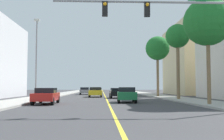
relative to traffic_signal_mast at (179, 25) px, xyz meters
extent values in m
plane|color=#38383A|center=(-3.83, 31.18, -5.05)|extent=(192.00, 192.00, 0.00)
cube|color=#9E9B93|center=(-12.36, 31.18, -4.98)|extent=(3.77, 168.00, 0.15)
cube|color=#9E9B93|center=(4.69, 31.18, -4.98)|extent=(3.77, 168.00, 0.15)
cube|color=yellow|center=(-3.83, 31.18, -5.05)|extent=(0.16, 144.00, 0.01)
cube|color=beige|center=(16.94, 35.62, 1.53)|extent=(15.36, 15.43, 13.16)
cylinder|color=gray|center=(-2.02, 0.00, 1.33)|extent=(10.46, 0.14, 0.14)
cube|color=black|center=(-1.85, 0.00, 0.88)|extent=(0.32, 0.24, 0.84)
sphere|color=orange|center=(-1.85, -0.14, 1.13)|extent=(0.20, 0.20, 0.20)
cube|color=black|center=(-4.29, 0.00, 0.88)|extent=(0.32, 0.24, 0.84)
sphere|color=orange|center=(-4.29, -0.14, 1.13)|extent=(0.20, 0.20, 0.20)
cylinder|color=gray|center=(-10.97, 11.63, -0.95)|extent=(0.16, 0.16, 7.90)
cube|color=beige|center=(-10.97, 11.63, 3.15)|extent=(0.56, 0.28, 0.20)
cylinder|color=brown|center=(3.89, 5.28, -1.68)|extent=(0.30, 0.30, 6.44)
sphere|color=#1E6B28|center=(3.89, 5.28, 1.54)|extent=(3.78, 3.78, 3.78)
cone|color=#1E6B28|center=(5.01, 5.12, 1.34)|extent=(0.63, 1.65, 2.01)
cone|color=#1E6B28|center=(4.26, 6.36, 1.34)|extent=(1.93, 1.04, 1.81)
cone|color=#1E6B28|center=(3.50, 6.35, 1.34)|extent=(1.79, 1.02, 1.68)
cone|color=#1E6B28|center=(2.76, 5.35, 1.34)|extent=(0.52, 1.75, 1.23)
cone|color=#1E6B28|center=(3.27, 4.33, 1.34)|extent=(1.77, 1.46, 1.61)
cone|color=#1E6B28|center=(4.61, 4.40, 1.34)|extent=(1.78, 1.75, 1.64)
cylinder|color=brown|center=(4.00, 13.81, -1.42)|extent=(0.37, 0.37, 6.96)
sphere|color=#1E6B28|center=(4.00, 13.81, 2.06)|extent=(2.65, 2.65, 2.65)
cone|color=#1E6B28|center=(4.79, 13.74, 1.86)|extent=(0.51, 1.12, 1.28)
cone|color=#1E6B28|center=(4.10, 14.60, 1.86)|extent=(1.22, 0.55, 1.50)
cone|color=#1E6B28|center=(3.29, 14.16, 1.86)|extent=(0.91, 1.33, 1.45)
cone|color=#1E6B28|center=(3.38, 13.30, 1.86)|extent=(0.96, 1.03, 1.46)
cone|color=#1E6B28|center=(4.24, 13.05, 1.86)|extent=(1.37, 0.78, 1.34)
cylinder|color=brown|center=(3.58, 22.33, -1.48)|extent=(0.35, 0.35, 6.84)
sphere|color=#1E6B28|center=(3.58, 22.33, 1.94)|extent=(3.42, 3.42, 3.42)
cone|color=#1E6B28|center=(4.60, 22.46, 1.74)|extent=(0.57, 1.36, 1.56)
cone|color=#1E6B28|center=(4.10, 23.22, 1.74)|extent=(1.40, 1.04, 1.53)
cone|color=#1E6B28|center=(3.21, 23.28, 1.74)|extent=(1.72, 1.05, 1.42)
cone|color=#1E6B28|center=(2.57, 22.45, 1.74)|extent=(0.60, 1.78, 1.38)
cone|color=#1E6B28|center=(3.19, 21.38, 1.74)|extent=(1.60, 0.97, 1.74)
cone|color=#1E6B28|center=(4.05, 21.42, 1.74)|extent=(1.74, 1.21, 1.60)
cube|color=white|center=(-5.16, 37.26, -4.44)|extent=(1.89, 4.10, 0.58)
cube|color=black|center=(-5.16, 36.95, -3.94)|extent=(1.64, 2.08, 0.42)
cylinder|color=black|center=(-5.94, 38.76, -4.73)|extent=(0.23, 0.64, 0.64)
cylinder|color=black|center=(-4.32, 38.73, -4.73)|extent=(0.23, 0.64, 0.64)
cylinder|color=black|center=(-5.99, 35.79, -4.73)|extent=(0.23, 0.64, 0.64)
cylinder|color=black|center=(-4.37, 35.76, -4.73)|extent=(0.23, 0.64, 0.64)
cube|color=red|center=(-9.17, 7.94, -4.42)|extent=(1.87, 4.38, 0.63)
cube|color=black|center=(-9.17, 7.93, -3.89)|extent=(1.60, 2.13, 0.42)
cylinder|color=black|center=(-8.35, 6.34, -4.73)|extent=(0.24, 0.65, 0.64)
cylinder|color=black|center=(-9.91, 6.30, -4.73)|extent=(0.24, 0.65, 0.64)
cylinder|color=black|center=(-8.43, 9.58, -4.73)|extent=(0.24, 0.65, 0.64)
cylinder|color=black|center=(-9.99, 9.54, -4.73)|extent=(0.24, 0.65, 0.64)
cube|color=#196638|center=(-2.09, 9.96, -4.39)|extent=(1.89, 3.90, 0.68)
cube|color=black|center=(-2.09, 9.94, -3.84)|extent=(1.59, 1.95, 0.44)
cylinder|color=black|center=(-2.77, 11.35, -4.73)|extent=(0.25, 0.65, 0.64)
cylinder|color=black|center=(-1.27, 11.28, -4.73)|extent=(0.25, 0.65, 0.64)
cylinder|color=black|center=(-2.91, 8.64, -4.73)|extent=(0.25, 0.65, 0.64)
cylinder|color=black|center=(-1.41, 8.56, -4.73)|extent=(0.25, 0.65, 0.64)
cube|color=slate|center=(-7.62, 36.27, -4.41)|extent=(2.01, 4.65, 0.64)
cube|color=black|center=(-7.61, 36.02, -3.87)|extent=(1.69, 2.36, 0.44)
cylinder|color=black|center=(-8.50, 37.98, -4.73)|extent=(0.25, 0.65, 0.64)
cylinder|color=black|center=(-6.89, 38.05, -4.73)|extent=(0.25, 0.65, 0.64)
cylinder|color=black|center=(-8.35, 34.50, -4.73)|extent=(0.25, 0.65, 0.64)
cylinder|color=black|center=(-6.74, 34.57, -4.73)|extent=(0.25, 0.65, 0.64)
cube|color=gold|center=(-5.31, 23.76, -4.39)|extent=(1.95, 4.51, 0.69)
cube|color=black|center=(-5.31, 23.84, -3.83)|extent=(1.68, 2.22, 0.43)
cylinder|color=black|center=(-6.17, 25.43, -4.73)|extent=(0.23, 0.64, 0.64)
cylinder|color=black|center=(-4.51, 25.46, -4.73)|extent=(0.23, 0.64, 0.64)
cylinder|color=black|center=(-6.11, 22.05, -4.73)|extent=(0.23, 0.64, 0.64)
cylinder|color=black|center=(-4.44, 22.08, -4.73)|extent=(0.23, 0.64, 0.64)
cube|color=black|center=(-2.38, 19.90, -4.45)|extent=(1.94, 4.28, 0.56)
cube|color=black|center=(-2.38, 19.95, -3.95)|extent=(1.67, 1.87, 0.44)
cylinder|color=black|center=(-3.24, 21.46, -4.73)|extent=(0.23, 0.64, 0.64)
cylinder|color=black|center=(-1.57, 21.49, -4.73)|extent=(0.23, 0.64, 0.64)
cylinder|color=black|center=(-3.19, 18.31, -4.73)|extent=(0.23, 0.64, 0.64)
cylinder|color=black|center=(-1.52, 18.34, -4.73)|extent=(0.23, 0.64, 0.64)
camera|label=1|loc=(-4.51, -14.97, -3.60)|focal=42.50mm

